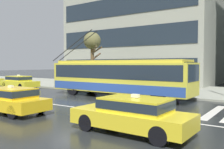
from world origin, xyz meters
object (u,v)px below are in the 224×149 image
Objects in this scene: taxi_oncoming_near at (10,99)px; street_tree_bare at (92,43)px; taxi_queued_behind_bus at (19,82)px; pedestrian_approaching_curb at (110,80)px; pedestrian_at_shelter at (96,71)px; pedestrian_walking_past at (178,74)px; taxi_oncoming_far at (133,113)px; bus_shelter at (130,69)px; trolleybus at (118,77)px.

street_tree_bare is (-4.40, 11.95, 3.85)m from taxi_oncoming_near.
taxi_queued_behind_bus is 9.68m from pedestrian_approaching_curb.
taxi_queued_behind_bus is 8.06m from pedestrian_at_shelter.
taxi_queued_behind_bus is at bearing -166.56° from pedestrian_walking_past.
street_tree_bare is at bearing 134.26° from taxi_oncoming_far.
taxi_oncoming_near is 11.46m from bus_shelter.
taxi_oncoming_near is 13.12m from taxi_queued_behind_bus.
taxi_oncoming_near is at bearing -91.33° from bus_shelter.
trolleybus is at bearing -32.77° from pedestrian_at_shelter.
street_tree_bare reaches higher than taxi_oncoming_far.
trolleybus is 3.46m from bus_shelter.
pedestrian_approaching_curb is (1.89, -0.32, -0.71)m from pedestrian_at_shelter.
taxi_queued_behind_bus is (-11.75, -0.27, -0.82)m from trolleybus.
pedestrian_approaching_curb is at bearing -171.79° from pedestrian_walking_past.
street_tree_bare is at bearing 172.99° from bus_shelter.
taxi_queued_behind_bus is (-17.41, 7.46, 0.00)m from taxi_oncoming_far.
trolleybus reaches higher than taxi_oncoming_far.
taxi_oncoming_far is 0.80× the size of street_tree_bare.
street_tree_bare is at bearing 176.69° from pedestrian_walking_past.
bus_shelter is at bearing 18.24° from taxi_queued_behind_bus.
taxi_oncoming_far is 12.92m from bus_shelter.
bus_shelter is at bearing 121.03° from taxi_oncoming_far.
bus_shelter is 5.34m from street_tree_bare.
pedestrian_at_shelter is (-3.15, 10.91, 1.07)m from taxi_oncoming_near.
pedestrian_at_shelter is 7.75m from pedestrian_walking_past.
trolleybus is at bearing -73.70° from bus_shelter.
bus_shelter is (0.26, 11.38, 1.31)m from taxi_oncoming_near.
trolleybus is 3.55m from pedestrian_approaching_curb.
pedestrian_walking_past reaches higher than taxi_oncoming_far.
pedestrian_approaching_curb is at bearing -23.43° from street_tree_bare.
pedestrian_approaching_curb is at bearing 134.82° from trolleybus.
pedestrian_approaching_curb is 4.88m from street_tree_bare.
taxi_queued_behind_bus is at bearing -157.31° from pedestrian_at_shelter.
taxi_oncoming_far is 16.63m from street_tree_bare.
pedestrian_at_shelter is at bearing 106.11° from taxi_oncoming_near.
trolleybus is at bearing -34.46° from street_tree_bare.
bus_shelter reaches higher than taxi_queued_behind_bus.
trolleybus is 9.61m from taxi_oncoming_far.
taxi_oncoming_far is 14.60m from pedestrian_at_shelter.
bus_shelter is 3.46m from pedestrian_at_shelter.
pedestrian_walking_past reaches higher than taxi_oncoming_near.
street_tree_bare reaches higher than pedestrian_at_shelter.
taxi_oncoming_far and taxi_queued_behind_bus have the same top height.
street_tree_bare is (-5.63, 3.86, 3.03)m from trolleybus.
trolleybus is 5.21m from pedestrian_at_shelter.
pedestrian_walking_past is at bearing 13.44° from taxi_queued_behind_bus.
taxi_oncoming_near is 2.24× the size of pedestrian_walking_past.
pedestrian_approaching_curb is at bearing 96.78° from taxi_oncoming_near.
pedestrian_walking_past is (15.10, 3.61, 0.96)m from taxi_queued_behind_bus.
pedestrian_approaching_curb is at bearing 16.62° from taxi_queued_behind_bus.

